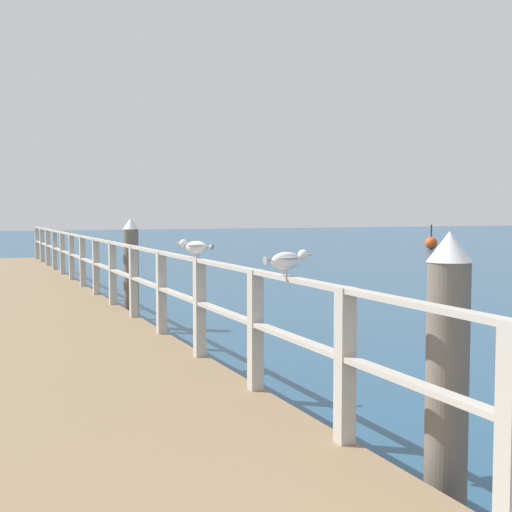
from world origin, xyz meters
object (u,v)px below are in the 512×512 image
at_px(dock_piling_near, 447,384).
at_px(channel_buoy, 431,243).
at_px(dock_piling_far, 131,273).
at_px(seagull_foreground, 287,260).
at_px(seagull_background, 196,247).

height_order(dock_piling_near, channel_buoy, dock_piling_near).
height_order(dock_piling_far, seagull_foreground, dock_piling_far).
distance_m(seagull_background, channel_buoy, 32.74).
height_order(seagull_foreground, seagull_background, same).
bearing_deg(dock_piling_far, channel_buoy, 41.33).
xyz_separation_m(seagull_foreground, seagull_background, (-0.01, 2.36, 0.00)).
xyz_separation_m(dock_piling_far, seagull_background, (-0.39, -4.91, 0.72)).
relative_size(seagull_foreground, seagull_background, 1.25).
relative_size(dock_piling_near, channel_buoy, 1.44).
bearing_deg(channel_buoy, dock_piling_near, -127.83).
distance_m(dock_piling_near, seagull_background, 4.06).
height_order(dock_piling_near, dock_piling_far, same).
xyz_separation_m(dock_piling_far, channel_buoy, (21.77, 19.15, -0.66)).
height_order(dock_piling_near, seagull_foreground, dock_piling_near).
bearing_deg(dock_piling_near, channel_buoy, 52.17).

